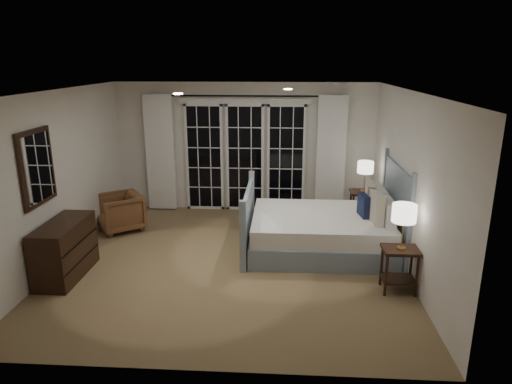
# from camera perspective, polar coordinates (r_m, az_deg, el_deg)

# --- Properties ---
(floor) EXTENTS (5.00, 5.00, 0.00)m
(floor) POSITION_cam_1_polar(r_m,az_deg,el_deg) (6.92, -3.08, -8.65)
(floor) COLOR olive
(floor) RESTS_ON ground
(ceiling) EXTENTS (5.00, 5.00, 0.00)m
(ceiling) POSITION_cam_1_polar(r_m,az_deg,el_deg) (6.28, -3.44, 12.49)
(ceiling) COLOR white
(ceiling) RESTS_ON wall_back
(wall_left) EXTENTS (0.02, 5.00, 2.50)m
(wall_left) POSITION_cam_1_polar(r_m,az_deg,el_deg) (7.22, -23.37, 1.61)
(wall_left) COLOR white
(wall_left) RESTS_ON floor
(wall_right) EXTENTS (0.02, 5.00, 2.50)m
(wall_right) POSITION_cam_1_polar(r_m,az_deg,el_deg) (6.68, 18.59, 0.99)
(wall_right) COLOR white
(wall_right) RESTS_ON floor
(wall_back) EXTENTS (5.00, 0.02, 2.50)m
(wall_back) POSITION_cam_1_polar(r_m,az_deg,el_deg) (8.91, -1.37, 5.55)
(wall_back) COLOR white
(wall_back) RESTS_ON floor
(wall_front) EXTENTS (5.00, 0.02, 2.50)m
(wall_front) POSITION_cam_1_polar(r_m,az_deg,el_deg) (4.15, -7.31, -7.52)
(wall_front) COLOR white
(wall_front) RESTS_ON floor
(french_doors) EXTENTS (2.50, 0.04, 2.20)m
(french_doors) POSITION_cam_1_polar(r_m,az_deg,el_deg) (8.91, -1.39, 4.49)
(french_doors) COLOR black
(french_doors) RESTS_ON wall_back
(curtain_rod) EXTENTS (3.50, 0.03, 0.03)m
(curtain_rod) POSITION_cam_1_polar(r_m,az_deg,el_deg) (8.68, -1.47, 11.92)
(curtain_rod) COLOR black
(curtain_rod) RESTS_ON wall_back
(curtain_left) EXTENTS (0.55, 0.10, 2.25)m
(curtain_left) POSITION_cam_1_polar(r_m,az_deg,el_deg) (9.11, -11.87, 4.79)
(curtain_left) COLOR white
(curtain_left) RESTS_ON curtain_rod
(curtain_right) EXTENTS (0.55, 0.10, 2.25)m
(curtain_right) POSITION_cam_1_polar(r_m,az_deg,el_deg) (8.83, 9.33, 4.57)
(curtain_right) COLOR white
(curtain_right) RESTS_ON curtain_rod
(downlight_a) EXTENTS (0.12, 0.12, 0.01)m
(downlight_a) POSITION_cam_1_polar(r_m,az_deg,el_deg) (6.84, 4.02, 12.71)
(downlight_a) COLOR white
(downlight_a) RESTS_ON ceiling
(downlight_b) EXTENTS (0.12, 0.12, 0.01)m
(downlight_b) POSITION_cam_1_polar(r_m,az_deg,el_deg) (5.99, -9.74, 12.01)
(downlight_b) COLOR white
(downlight_b) RESTS_ON ceiling
(bed) EXTENTS (2.35, 1.69, 1.37)m
(bed) POSITION_cam_1_polar(r_m,az_deg,el_deg) (7.25, 8.55, -4.67)
(bed) COLOR gray
(bed) RESTS_ON floor
(nightstand_left) EXTENTS (0.46, 0.36, 0.59)m
(nightstand_left) POSITION_cam_1_polar(r_m,az_deg,el_deg) (6.22, 17.49, -8.50)
(nightstand_left) COLOR #321910
(nightstand_left) RESTS_ON floor
(nightstand_right) EXTENTS (0.48, 0.38, 0.62)m
(nightstand_right) POSITION_cam_1_polar(r_m,az_deg,el_deg) (8.49, 13.24, -1.30)
(nightstand_right) COLOR #321910
(nightstand_right) RESTS_ON floor
(lamp_left) EXTENTS (0.30, 0.30, 0.59)m
(lamp_left) POSITION_cam_1_polar(r_m,az_deg,el_deg) (5.97, 18.04, -2.60)
(lamp_left) COLOR tan
(lamp_left) RESTS_ON nightstand_left
(lamp_right) EXTENTS (0.28, 0.28, 0.55)m
(lamp_right) POSITION_cam_1_polar(r_m,az_deg,el_deg) (8.32, 13.53, 2.97)
(lamp_right) COLOR tan
(lamp_right) RESTS_ON nightstand_right
(armchair) EXTENTS (0.99, 0.98, 0.65)m
(armchair) POSITION_cam_1_polar(r_m,az_deg,el_deg) (8.36, -16.62, -2.43)
(armchair) COLOR brown
(armchair) RESTS_ON floor
(dresser) EXTENTS (0.47, 1.11, 0.78)m
(dresser) POSITION_cam_1_polar(r_m,az_deg,el_deg) (6.85, -22.77, -6.67)
(dresser) COLOR #321910
(dresser) RESTS_ON floor
(mirror) EXTENTS (0.05, 0.85, 1.00)m
(mirror) POSITION_cam_1_polar(r_m,az_deg,el_deg) (6.62, -25.70, 2.77)
(mirror) COLOR #321910
(mirror) RESTS_ON wall_left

